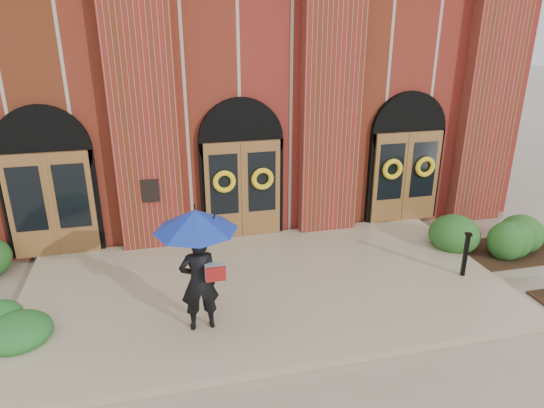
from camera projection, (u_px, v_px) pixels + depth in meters
name	position (u px, v px, depth m)	size (l,w,h in m)	color
ground	(267.00, 294.00, 10.22)	(90.00, 90.00, 0.00)	gray
landing	(266.00, 287.00, 10.33)	(10.00, 5.30, 0.15)	tan
church_building	(210.00, 78.00, 16.95)	(16.20, 12.53, 7.00)	maroon
man_with_umbrella	(197.00, 247.00, 8.31)	(1.50, 1.50, 2.31)	black
metal_post	(466.00, 253.00, 10.49)	(0.18, 0.18, 1.00)	black
hedge_wall_right	(516.00, 236.00, 11.93)	(3.43, 1.37, 0.88)	#214D1B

